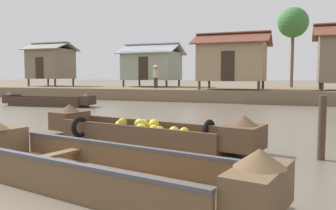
% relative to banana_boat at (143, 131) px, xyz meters
% --- Properties ---
extents(ground_plane, '(300.00, 300.00, 0.00)m').
position_rel_banana_boat_xyz_m(ground_plane, '(0.05, 6.44, -0.28)').
color(ground_plane, '#665B4C').
extents(riverbank_strip, '(160.00, 20.00, 0.75)m').
position_rel_banana_boat_xyz_m(riverbank_strip, '(0.05, 22.76, 0.09)').
color(riverbank_strip, '#756047').
rests_on(riverbank_strip, ground).
extents(banana_boat, '(5.78, 2.08, 0.80)m').
position_rel_banana_boat_xyz_m(banana_boat, '(0.00, 0.00, 0.00)').
color(banana_boat, brown).
rests_on(banana_boat, ground).
extents(viewer_boat, '(5.47, 2.17, 0.81)m').
position_rel_banana_boat_xyz_m(viewer_boat, '(0.67, -3.20, -0.03)').
color(viewer_boat, brown).
rests_on(viewer_boat, ground).
extents(cargo_boat_upstream, '(5.33, 1.41, 0.79)m').
position_rel_banana_boat_xyz_m(cargo_boat_upstream, '(-9.07, 7.55, -0.03)').
color(cargo_boat_upstream, '#3D2D21').
rests_on(cargo_boat_upstream, ground).
extents(stilt_house_left, '(3.89, 3.37, 3.81)m').
position_rel_banana_boat_xyz_m(stilt_house_left, '(-16.95, 17.40, 2.46)').
color(stilt_house_left, '#4C3826').
rests_on(stilt_house_left, riverbank_strip).
extents(stilt_house_mid_left, '(4.80, 3.86, 3.53)m').
position_rel_banana_boat_xyz_m(stilt_house_mid_left, '(-7.90, 18.75, 2.22)').
color(stilt_house_mid_left, '#4C3826').
rests_on(stilt_house_mid_left, riverbank_strip).
extents(stilt_house_mid_right, '(4.72, 3.41, 3.63)m').
position_rel_banana_boat_xyz_m(stilt_house_mid_right, '(-0.59, 14.77, 2.29)').
color(stilt_house_mid_right, '#4C3826').
rests_on(stilt_house_mid_right, riverbank_strip).
extents(palm_tree_near, '(2.27, 2.27, 6.04)m').
position_rel_banana_boat_xyz_m(palm_tree_near, '(2.88, 20.74, 5.31)').
color(palm_tree_near, brown).
rests_on(palm_tree_near, riverbank_strip).
extents(vendor_person, '(0.44, 0.44, 1.66)m').
position_rel_banana_boat_xyz_m(vendor_person, '(-6.13, 15.35, 1.39)').
color(vendor_person, '#332D28').
rests_on(vendor_person, riverbank_strip).
extents(mooring_post, '(0.14, 0.14, 1.21)m').
position_rel_banana_boat_xyz_m(mooring_post, '(3.86, -0.37, 0.32)').
color(mooring_post, '#423323').
rests_on(mooring_post, ground).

